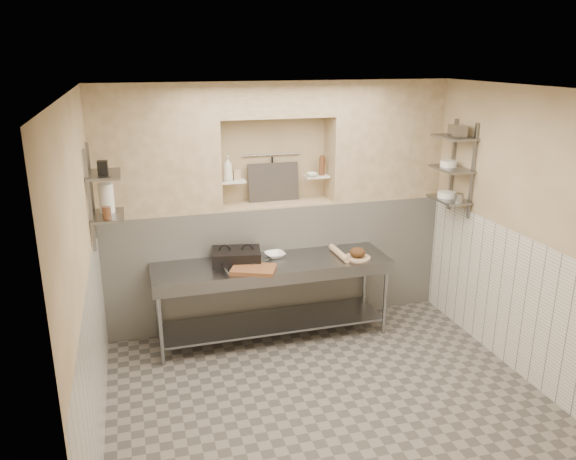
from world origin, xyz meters
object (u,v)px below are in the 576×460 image
object	(u,v)px
prep_table	(273,284)
jug_left	(106,198)
mixing_bowl	(275,255)
rolling_pin	(339,253)
cutting_board	(254,269)
bottle_soap	(228,169)
bread_loaf	(358,252)
bowl_alcove	(312,175)
panini_press	(236,256)

from	to	relation	value
prep_table	jug_left	world-z (taller)	jug_left
mixing_bowl	rolling_pin	xyz separation A→B (m)	(0.70, -0.17, 0.01)
cutting_board	rolling_pin	bearing A→B (deg)	9.73
bottle_soap	mixing_bowl	bearing A→B (deg)	-41.77
jug_left	cutting_board	bearing A→B (deg)	-5.63
cutting_board	bread_loaf	distance (m)	1.20
prep_table	rolling_pin	world-z (taller)	rolling_pin
bread_loaf	bottle_soap	size ratio (longest dim) A/B	0.63
bread_loaf	bowl_alcove	size ratio (longest dim) A/B	1.33
rolling_pin	bowl_alcove	bearing A→B (deg)	106.24
prep_table	bread_loaf	world-z (taller)	bread_loaf
bottle_soap	panini_press	bearing A→B (deg)	-91.28
mixing_bowl	bowl_alcove	xyz separation A→B (m)	(0.55, 0.37, 0.81)
rolling_pin	jug_left	world-z (taller)	jug_left
mixing_bowl	bowl_alcove	world-z (taller)	bowl_alcove
bread_loaf	prep_table	bearing A→B (deg)	172.35
cutting_board	jug_left	size ratio (longest dim) A/B	1.62
bottle_soap	bread_loaf	bearing A→B (deg)	-27.14
cutting_board	panini_press	bearing A→B (deg)	111.47
prep_table	bread_loaf	distance (m)	1.01
panini_press	bowl_alcove	distance (m)	1.31
bread_loaf	jug_left	bearing A→B (deg)	178.32
rolling_pin	bowl_alcove	xyz separation A→B (m)	(-0.16, 0.54, 0.80)
cutting_board	bread_loaf	xyz separation A→B (m)	(1.20, 0.06, 0.05)
mixing_bowl	bread_loaf	world-z (taller)	bread_loaf
bread_loaf	bowl_alcove	distance (m)	1.05
rolling_pin	bread_loaf	bearing A→B (deg)	-33.27
panini_press	cutting_board	world-z (taller)	panini_press
bottle_soap	bowl_alcove	size ratio (longest dim) A/B	2.12
panini_press	jug_left	bearing A→B (deg)	-162.06
mixing_bowl	jug_left	size ratio (longest dim) A/B	0.79
prep_table	bowl_alcove	bearing A→B (deg)	40.30
mixing_bowl	bowl_alcove	distance (m)	1.04
panini_press	bread_loaf	distance (m)	1.34
prep_table	cutting_board	distance (m)	0.42
mixing_bowl	rolling_pin	world-z (taller)	rolling_pin
cutting_board	bowl_alcove	distance (m)	1.38
rolling_pin	jug_left	xyz separation A→B (m)	(-2.42, -0.04, 0.82)
cutting_board	mixing_bowl	world-z (taller)	mixing_bowl
cutting_board	prep_table	bearing A→B (deg)	36.88
prep_table	panini_press	xyz separation A→B (m)	(-0.37, 0.12, 0.33)
prep_table	bread_loaf	xyz separation A→B (m)	(0.94, -0.13, 0.33)
bowl_alcove	bread_loaf	bearing A→B (deg)	-63.09
bowl_alcove	bottle_soap	bearing A→B (deg)	178.73
bottle_soap	jug_left	bearing A→B (deg)	-155.16
mixing_bowl	bowl_alcove	bearing A→B (deg)	33.79
cutting_board	rolling_pin	distance (m)	1.04
prep_table	bottle_soap	distance (m)	1.38
rolling_pin	bottle_soap	distance (m)	1.56
bread_loaf	jug_left	size ratio (longest dim) A/B	0.64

